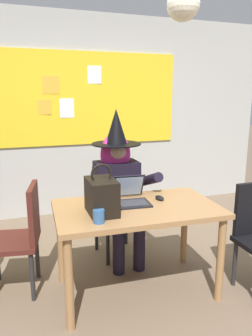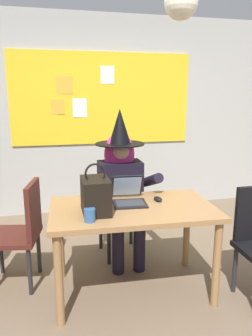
{
  "view_description": "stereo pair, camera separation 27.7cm",
  "coord_description": "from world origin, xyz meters",
  "px_view_note": "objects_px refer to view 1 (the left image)",
  "views": [
    {
      "loc": [
        -0.95,
        -2.18,
        1.6
      ],
      "look_at": [
        -0.07,
        0.39,
        0.98
      ],
      "focal_mm": 34.11,
      "sensor_mm": 36.0,
      "label": 1
    },
    {
      "loc": [
        -0.68,
        -2.25,
        1.6
      ],
      "look_at": [
        -0.07,
        0.39,
        0.98
      ],
      "focal_mm": 34.11,
      "sensor_mm": 36.0,
      "label": 2
    }
  ],
  "objects_px": {
    "chair_at_desk": "(114,205)",
    "handbag": "(102,196)",
    "laptop": "(131,196)",
    "computer_mouse": "(160,198)",
    "person_costumed": "(118,180)",
    "desk_main": "(137,218)",
    "coffee_mug": "(99,216)",
    "chair_spare_by_window": "(21,233)"
  },
  "relations": [
    {
      "from": "handbag",
      "to": "laptop",
      "type": "bearing_deg",
      "value": 29.5
    },
    {
      "from": "chair_at_desk",
      "to": "person_costumed",
      "type": "bearing_deg",
      "value": -1.65
    },
    {
      "from": "laptop",
      "to": "chair_spare_by_window",
      "type": "height_order",
      "value": "laptop"
    },
    {
      "from": "person_costumed",
      "to": "chair_spare_by_window",
      "type": "height_order",
      "value": "person_costumed"
    },
    {
      "from": "chair_at_desk",
      "to": "computer_mouse",
      "type": "bearing_deg",
      "value": 13.05
    },
    {
      "from": "chair_at_desk",
      "to": "laptop",
      "type": "distance_m",
      "value": 0.68
    },
    {
      "from": "laptop",
      "to": "chair_spare_by_window",
      "type": "bearing_deg",
      "value": 171.87
    },
    {
      "from": "chair_at_desk",
      "to": "coffee_mug",
      "type": "relative_size",
      "value": 9.44
    },
    {
      "from": "desk_main",
      "to": "computer_mouse",
      "type": "bearing_deg",
      "value": 21.26
    },
    {
      "from": "laptop",
      "to": "chair_spare_by_window",
      "type": "xyz_separation_m",
      "value": [
        -0.88,
        0.2,
        -0.28
      ]
    },
    {
      "from": "handbag",
      "to": "coffee_mug",
      "type": "xyz_separation_m",
      "value": [
        -0.07,
        -0.17,
        -0.09
      ]
    },
    {
      "from": "chair_at_desk",
      "to": "coffee_mug",
      "type": "distance_m",
      "value": 1.07
    },
    {
      "from": "computer_mouse",
      "to": "coffee_mug",
      "type": "xyz_separation_m",
      "value": [
        -0.61,
        -0.32,
        0.03
      ]
    },
    {
      "from": "person_costumed",
      "to": "computer_mouse",
      "type": "bearing_deg",
      "value": 21.16
    },
    {
      "from": "desk_main",
      "to": "laptop",
      "type": "xyz_separation_m",
      "value": [
        -0.01,
        0.12,
        0.14
      ]
    },
    {
      "from": "desk_main",
      "to": "handbag",
      "type": "height_order",
      "value": "handbag"
    },
    {
      "from": "person_costumed",
      "to": "chair_spare_by_window",
      "type": "xyz_separation_m",
      "value": [
        -0.92,
        -0.29,
        -0.29
      ]
    },
    {
      "from": "desk_main",
      "to": "computer_mouse",
      "type": "distance_m",
      "value": 0.28
    },
    {
      "from": "laptop",
      "to": "coffee_mug",
      "type": "xyz_separation_m",
      "value": [
        -0.36,
        -0.34,
        -0.0
      ]
    },
    {
      "from": "desk_main",
      "to": "laptop",
      "type": "height_order",
      "value": "laptop"
    },
    {
      "from": "person_costumed",
      "to": "handbag",
      "type": "bearing_deg",
      "value": -26.99
    },
    {
      "from": "person_costumed",
      "to": "laptop",
      "type": "distance_m",
      "value": 0.5
    },
    {
      "from": "person_costumed",
      "to": "computer_mouse",
      "type": "distance_m",
      "value": 0.56
    },
    {
      "from": "computer_mouse",
      "to": "chair_spare_by_window",
      "type": "distance_m",
      "value": 1.17
    },
    {
      "from": "coffee_mug",
      "to": "desk_main",
      "type": "bearing_deg",
      "value": 31.35
    },
    {
      "from": "laptop",
      "to": "computer_mouse",
      "type": "distance_m",
      "value": 0.25
    },
    {
      "from": "chair_at_desk",
      "to": "person_costumed",
      "type": "xyz_separation_m",
      "value": [
        0.01,
        -0.12,
        0.3
      ]
    },
    {
      "from": "chair_at_desk",
      "to": "handbag",
      "type": "relative_size",
      "value": 2.37
    },
    {
      "from": "chair_spare_by_window",
      "to": "chair_at_desk",
      "type": "bearing_deg",
      "value": -145.45
    },
    {
      "from": "person_costumed",
      "to": "handbag",
      "type": "height_order",
      "value": "person_costumed"
    },
    {
      "from": "desk_main",
      "to": "chair_at_desk",
      "type": "xyz_separation_m",
      "value": [
        0.03,
        0.73,
        -0.14
      ]
    },
    {
      "from": "desk_main",
      "to": "coffee_mug",
      "type": "relative_size",
      "value": 13.91
    },
    {
      "from": "computer_mouse",
      "to": "person_costumed",
      "type": "bearing_deg",
      "value": 106.27
    },
    {
      "from": "handbag",
      "to": "computer_mouse",
      "type": "bearing_deg",
      "value": 14.98
    },
    {
      "from": "chair_at_desk",
      "to": "person_costumed",
      "type": "relative_size",
      "value": 0.61
    },
    {
      "from": "person_costumed",
      "to": "chair_at_desk",
      "type": "bearing_deg",
      "value": -176.71
    },
    {
      "from": "chair_spare_by_window",
      "to": "coffee_mug",
      "type": "bearing_deg",
      "value": 143.95
    },
    {
      "from": "desk_main",
      "to": "chair_at_desk",
      "type": "distance_m",
      "value": 0.75
    },
    {
      "from": "desk_main",
      "to": "chair_at_desk",
      "type": "height_order",
      "value": "chair_at_desk"
    },
    {
      "from": "computer_mouse",
      "to": "laptop",
      "type": "bearing_deg",
      "value": 170.0
    },
    {
      "from": "computer_mouse",
      "to": "handbag",
      "type": "bearing_deg",
      "value": -169.79
    },
    {
      "from": "laptop",
      "to": "coffee_mug",
      "type": "distance_m",
      "value": 0.49
    }
  ]
}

